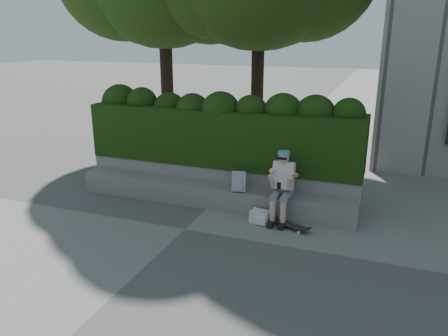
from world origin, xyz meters
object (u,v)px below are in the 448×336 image
at_px(person, 282,183).
at_px(backpack_plaid, 239,181).
at_px(backpack_ground, 260,217).
at_px(skateboard, 289,224).

relative_size(person, backpack_plaid, 3.36).
bearing_deg(backpack_ground, backpack_plaid, 155.04).
distance_m(backpack_plaid, backpack_ground, 0.85).
distance_m(skateboard, backpack_plaid, 1.33).
xyz_separation_m(person, backpack_ground, (-0.35, -0.27, -0.63)).
bearing_deg(backpack_plaid, backpack_ground, -45.50).
xyz_separation_m(skateboard, backpack_plaid, (-1.13, 0.40, 0.59)).
bearing_deg(person, skateboard, -55.66).
distance_m(person, backpack_plaid, 0.91).
xyz_separation_m(person, skateboard, (0.22, -0.32, -0.68)).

